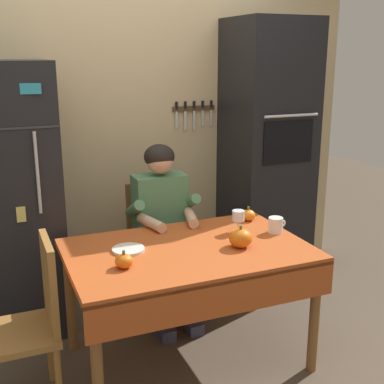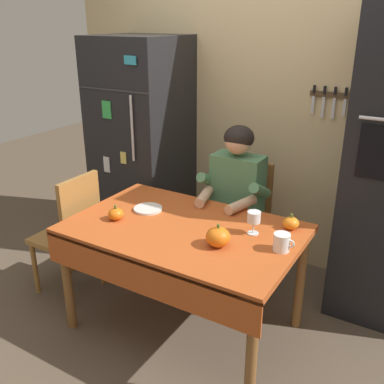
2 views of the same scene
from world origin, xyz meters
name	(u,v)px [view 1 (image 1 of 2)]	position (x,y,z in m)	size (l,w,h in m)	color
ground_plane	(194,367)	(0.00, 0.00, 0.00)	(10.00, 10.00, 0.00)	brown
back_wall_assembly	(133,125)	(0.05, 1.35, 1.30)	(3.70, 0.13, 2.60)	#D1B784
refrigerator	(5,201)	(-0.95, 0.96, 0.90)	(0.68, 0.71, 1.80)	black
wall_oven	(266,155)	(1.05, 1.00, 1.05)	(0.60, 0.64, 2.10)	black
dining_table	(189,262)	(0.00, 0.08, 0.66)	(1.40, 0.90, 0.74)	brown
chair_behind_person	(155,240)	(0.05, 0.87, 0.51)	(0.40, 0.40, 0.93)	brown
seated_person	(163,218)	(0.05, 0.68, 0.74)	(0.47, 0.55, 1.25)	#38384C
chair_left_side	(32,318)	(-0.90, 0.04, 0.51)	(0.40, 0.40, 0.93)	#9E6B33
coffee_mug	(276,225)	(0.61, 0.13, 0.79)	(0.12, 0.09, 0.10)	white
wine_glass	(238,217)	(0.40, 0.23, 0.84)	(0.08, 0.08, 0.14)	white
pumpkin_large	(124,261)	(-0.42, -0.03, 0.78)	(0.10, 0.10, 0.10)	orange
pumpkin_medium	(241,238)	(0.29, -0.01, 0.80)	(0.14, 0.14, 0.13)	orange
pumpkin_small	(248,215)	(0.57, 0.41, 0.78)	(0.10, 0.10, 0.10)	orange
serving_tray	(128,249)	(-0.33, 0.19, 0.75)	(0.19, 0.19, 0.02)	silver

